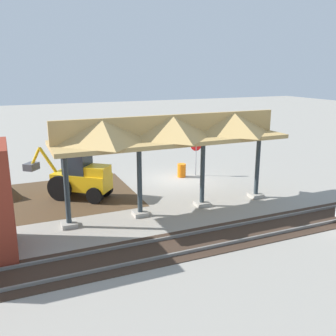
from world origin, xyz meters
name	(u,v)px	position (x,y,z in m)	size (l,w,h in m)	color
ground_plane	(178,180)	(0.00, 0.00, 0.00)	(120.00, 120.00, 0.00)	gray
dirt_work_zone	(44,198)	(8.45, 0.34, 0.00)	(10.00, 7.00, 0.01)	#4C3823
platform_canopy	(172,130)	(2.60, 4.83, 4.15)	(11.56, 3.20, 4.90)	#9E998E
rail_tracks	(259,230)	(0.00, 8.62, 0.03)	(60.00, 2.58, 0.15)	slate
stop_sign	(196,150)	(-1.50, -0.46, 1.79)	(0.75, 0.19, 2.48)	gray
backhoe	(79,176)	(6.56, 0.98, 1.27)	(4.65, 4.09, 2.82)	#EAB214
dirt_mound	(6,199)	(10.45, -0.38, 0.00)	(3.70, 3.70, 2.17)	#4C3823
traffic_barrel	(182,170)	(-0.48, -0.54, 0.45)	(0.56, 0.56, 0.90)	orange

